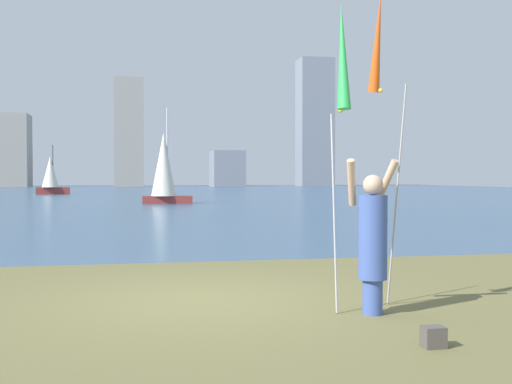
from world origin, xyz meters
name	(u,v)px	position (x,y,z in m)	size (l,w,h in m)	color
ground	(142,195)	(0.00, 50.95, -0.06)	(120.00, 138.00, 0.12)	brown
person	(373,238)	(1.92, -1.30, 0.92)	(0.69, 0.51, 1.88)	#3F59A5
kite_flag_left	(342,62)	(1.52, -1.35, 3.00)	(0.16, 0.58, 3.72)	#B2B2B7
kite_flag_right	(378,49)	(2.33, -0.44, 3.37)	(0.16, 1.13, 4.11)	#B2B2B7
bag	(433,337)	(1.95, -2.82, 0.10)	(0.21, 0.17, 0.21)	#4C4742
sailboat_1	(164,169)	(1.06, 30.99, 2.15)	(3.10, 1.59, 5.94)	maroon
sailboat_4	(51,174)	(-8.50, 54.31, 1.93)	(3.13, 1.64, 4.72)	maroon
skyline_tower_1	(16,150)	(-20.62, 106.83, 6.24)	(4.68, 6.29, 12.49)	gray
skyline_tower_2	(129,132)	(-1.32, 104.12, 9.43)	(5.00, 4.60, 18.87)	gray
skyline_tower_3	(227,169)	(15.80, 102.85, 3.14)	(5.58, 7.44, 6.27)	gray
skyline_tower_4	(315,123)	(32.49, 104.27, 11.72)	(6.21, 5.12, 23.44)	gray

